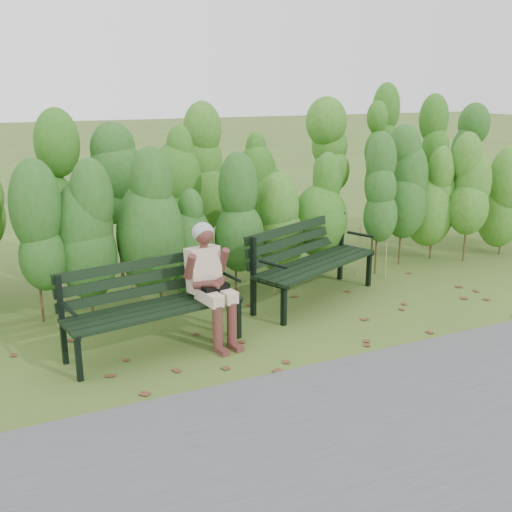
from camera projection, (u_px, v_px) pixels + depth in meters
name	position (u px, v px, depth m)	size (l,w,h in m)	color
ground	(270.00, 330.00, 6.52)	(80.00, 80.00, 0.00)	#455A24
footpath	(396.00, 432.00, 4.60)	(60.00, 2.50, 0.01)	#474749
hedge_band	(207.00, 189.00, 7.79)	(11.04, 1.67, 2.42)	#47381E
leaf_litter	(260.00, 338.00, 6.31)	(5.86, 2.17, 0.01)	brown
bench_left	(150.00, 299.00, 5.97)	(1.84, 0.86, 0.89)	black
bench_right	(309.00, 255.00, 7.35)	(1.96, 1.31, 0.94)	black
seated_woman	(210.00, 275.00, 6.09)	(0.50, 0.73, 1.24)	beige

